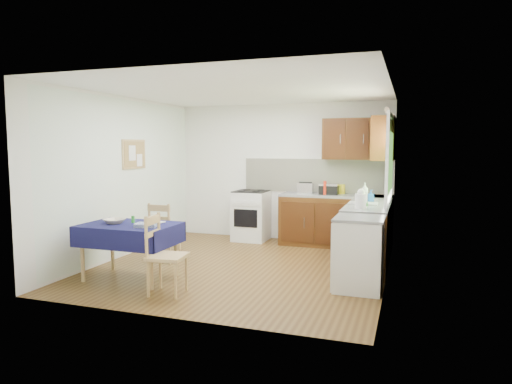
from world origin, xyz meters
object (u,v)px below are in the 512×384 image
(dining_table, at_px, (130,232))
(kettle, at_px, (361,200))
(chair_far, at_px, (163,231))
(toaster, at_px, (305,188))
(chair_near, at_px, (163,252))
(dish_rack, at_px, (363,203))
(sandwich_press, at_px, (329,189))

(dining_table, xyz_separation_m, kettle, (2.81, 1.16, 0.40))
(chair_far, bearing_deg, toaster, -133.88)
(kettle, bearing_deg, toaster, 124.12)
(dining_table, xyz_separation_m, chair_near, (0.72, -0.38, -0.12))
(chair_far, distance_m, chair_near, 1.52)
(dish_rack, bearing_deg, sandwich_press, 139.65)
(chair_near, bearing_deg, dining_table, 55.84)
(toaster, bearing_deg, sandwich_press, 13.36)
(toaster, relative_size, sandwich_press, 0.86)
(chair_far, height_order, dish_rack, dish_rack)
(toaster, bearing_deg, dining_table, -111.81)
(dining_table, xyz_separation_m, chair_far, (-0.05, 0.93, -0.15))
(dining_table, relative_size, dish_rack, 2.92)
(sandwich_press, bearing_deg, dining_table, -116.82)
(dining_table, relative_size, kettle, 4.49)
(dining_table, height_order, toaster, toaster)
(chair_near, relative_size, toaster, 3.45)
(dish_rack, bearing_deg, chair_far, -146.20)
(chair_far, xyz_separation_m, sandwich_press, (2.14, 1.92, 0.52))
(dining_table, distance_m, dish_rack, 3.26)
(dish_rack, relative_size, kettle, 1.54)
(kettle, bearing_deg, dish_rack, 92.24)
(dining_table, xyz_separation_m, toaster, (1.69, 2.82, 0.37))
(chair_far, relative_size, toaster, 3.29)
(chair_near, relative_size, dish_rack, 2.28)
(sandwich_press, bearing_deg, kettle, -57.55)
(dining_table, bearing_deg, sandwich_press, 56.73)
(chair_far, bearing_deg, dining_table, 91.74)
(chair_near, xyz_separation_m, toaster, (0.97, 3.20, 0.50))
(dining_table, distance_m, chair_far, 0.94)
(dining_table, relative_size, chair_far, 1.34)
(toaster, height_order, kettle, kettle)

